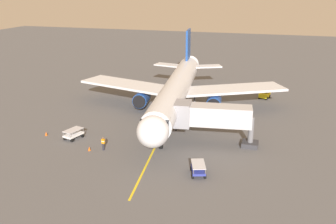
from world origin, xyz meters
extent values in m
plane|color=#565659|center=(0.00, 0.00, 0.00)|extent=(220.00, 220.00, 0.00)
cube|color=yellow|center=(-0.21, 6.44, 0.01)|extent=(5.49, 39.68, 0.01)
cylinder|color=silver|center=(-0.21, 0.44, 4.10)|extent=(8.23, 34.20, 3.80)
ellipsoid|color=silver|center=(-2.60, 18.48, 4.10)|extent=(4.10, 4.44, 3.61)
cone|color=silver|center=(2.22, -17.90, 4.10)|extent=(3.78, 3.42, 3.42)
cube|color=black|center=(-2.41, 17.09, 4.65)|extent=(3.41, 2.01, 0.90)
cube|color=silver|center=(-8.17, -4.37, 3.50)|extent=(17.40, 12.93, 0.36)
cylinder|color=#1E479E|center=(-5.83, -1.32, 2.00)|extent=(2.73, 3.67, 2.30)
cylinder|color=black|center=(-6.06, 0.42, 2.00)|extent=(2.11, 0.47, 2.10)
cube|color=silver|center=(8.73, -2.13, 3.50)|extent=(17.81, 9.29, 0.36)
cylinder|color=#1E479E|center=(5.67, 0.21, 2.00)|extent=(2.73, 3.67, 2.30)
cylinder|color=black|center=(5.44, 1.94, 2.00)|extent=(2.11, 0.47, 2.10)
cube|color=#1E479E|center=(1.83, -14.93, 7.90)|extent=(0.99, 4.81, 7.20)
cube|color=silver|center=(-1.38, -15.05, 4.70)|extent=(6.81, 4.93, 0.24)
cube|color=silver|center=(4.96, -14.21, 4.70)|extent=(6.73, 3.52, 0.24)
cylinder|color=slate|center=(-1.98, 13.82, 1.73)|extent=(0.24, 0.24, 2.77)
cylinder|color=black|center=(-1.98, 13.82, 0.35)|extent=(0.54, 0.75, 0.70)
cylinder|color=slate|center=(-2.39, -2.88, 1.94)|extent=(0.24, 0.24, 2.77)
cylinder|color=black|center=(-2.39, -2.88, 0.55)|extent=(0.59, 1.15, 1.10)
cylinder|color=slate|center=(2.76, -2.20, 1.94)|extent=(0.24, 0.24, 2.77)
cylinder|color=black|center=(2.76, -2.20, 0.55)|extent=(0.59, 1.15, 1.10)
cube|color=#B7B7BC|center=(-8.10, 10.49, 3.90)|extent=(9.26, 3.76, 2.50)
cube|color=gray|center=(-3.64, 11.08, 3.90)|extent=(3.20, 3.54, 3.00)
cylinder|color=slate|center=(-12.56, 9.90, 1.95)|extent=(0.70, 0.70, 3.90)
cube|color=#333338|center=(-12.56, 9.90, 0.30)|extent=(2.00, 2.00, 0.60)
cylinder|color=#23232D|center=(4.66, 16.31, 0.44)|extent=(0.26, 0.26, 0.88)
cube|color=orange|center=(4.66, 16.31, 1.18)|extent=(0.40, 0.27, 0.60)
cube|color=silver|center=(4.66, 16.31, 1.18)|extent=(0.42, 0.28, 0.10)
sphere|color=brown|center=(4.66, 16.31, 1.60)|extent=(0.22, 0.22, 0.22)
cylinder|color=#23232D|center=(-2.11, 7.27, 0.44)|extent=(0.26, 0.26, 0.88)
cube|color=#D8EA19|center=(-2.11, 7.27, 1.18)|extent=(0.45, 0.39, 0.60)
cube|color=silver|center=(-2.11, 7.27, 1.18)|extent=(0.47, 0.41, 0.10)
sphere|color=tan|center=(-2.11, 7.27, 1.60)|extent=(0.22, 0.22, 0.22)
cube|color=#2D3899|center=(-7.93, 19.16, 0.56)|extent=(2.14, 2.91, 0.24)
cube|color=silver|center=(-7.93, 19.16, 1.23)|extent=(2.14, 2.91, 0.08)
cylinder|color=slate|center=(-8.89, 20.11, 0.96)|extent=(0.06, 0.06, 0.55)
cylinder|color=slate|center=(-7.72, 20.49, 0.96)|extent=(0.06, 0.06, 0.55)
cylinder|color=slate|center=(-8.14, 17.83, 0.96)|extent=(0.06, 0.06, 0.55)
cylinder|color=slate|center=(-6.97, 18.21, 0.96)|extent=(0.06, 0.06, 0.55)
cylinder|color=black|center=(-8.84, 19.86, 0.22)|extent=(0.38, 0.50, 0.44)
cylinder|color=black|center=(-7.61, 20.27, 0.22)|extent=(0.38, 0.50, 0.44)
cylinder|color=black|center=(-8.25, 18.05, 0.22)|extent=(0.38, 0.50, 0.44)
cylinder|color=black|center=(-7.02, 18.46, 0.22)|extent=(0.38, 0.50, 0.44)
cube|color=white|center=(10.11, 14.08, 0.56)|extent=(2.02, 2.87, 0.24)
cube|color=silver|center=(10.11, 14.08, 1.23)|extent=(2.02, 2.87, 0.08)
cylinder|color=slate|center=(9.82, 15.40, 0.96)|extent=(0.06, 0.06, 0.55)
cylinder|color=slate|center=(11.02, 15.08, 0.96)|extent=(0.06, 0.06, 0.55)
cylinder|color=slate|center=(9.21, 13.08, 0.96)|extent=(0.06, 0.06, 0.55)
cylinder|color=slate|center=(10.40, 12.76, 0.96)|extent=(0.06, 0.06, 0.55)
cylinder|color=black|center=(9.73, 15.17, 0.22)|extent=(0.35, 0.49, 0.44)
cylinder|color=black|center=(10.98, 14.83, 0.22)|extent=(0.35, 0.49, 0.44)
cylinder|color=black|center=(9.24, 13.33, 0.22)|extent=(0.35, 0.49, 0.44)
cylinder|color=black|center=(10.50, 13.00, 0.22)|extent=(0.35, 0.49, 0.44)
cube|color=yellow|center=(-12.99, -12.74, 0.65)|extent=(2.01, 2.59, 0.70)
cube|color=black|center=(-13.07, -13.03, 1.25)|extent=(1.28, 1.14, 0.50)
cylinder|color=black|center=(-13.43, -11.81, 0.30)|extent=(0.39, 0.64, 0.60)
cylinder|color=black|center=(-12.17, -12.12, 0.30)|extent=(0.39, 0.64, 0.60)
cylinder|color=black|center=(-13.82, -13.36, 0.30)|extent=(0.39, 0.64, 0.60)
cylinder|color=black|center=(-12.56, -13.67, 0.30)|extent=(0.39, 0.64, 0.60)
cone|color=#F2590F|center=(6.26, 16.98, 0.28)|extent=(0.32, 0.32, 0.55)
cone|color=#F2590F|center=(14.24, 14.22, 0.28)|extent=(0.32, 0.32, 0.55)
camera|label=1|loc=(-15.53, 55.33, 19.38)|focal=40.73mm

